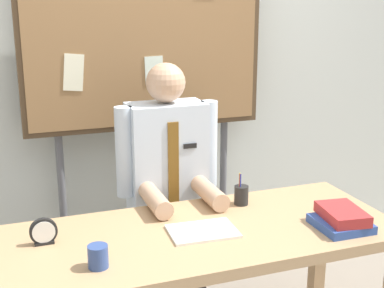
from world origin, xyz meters
TOP-DOWN VIEW (x-y plane):
  - back_wall at (0.00, 1.14)m, footprint 6.40×0.08m
  - desk at (0.00, 0.00)m, footprint 1.73×0.73m
  - person at (0.00, 0.54)m, footprint 0.55×0.56m
  - bulletin_board at (-0.00, 0.94)m, footprint 1.40×0.09m
  - book_stack at (0.58, -0.18)m, footprint 0.22×0.26m
  - open_notebook at (-0.02, -0.02)m, footprint 0.30×0.22m
  - desk_clock at (-0.68, 0.10)m, footprint 0.11×0.04m
  - coffee_mug at (-0.50, -0.17)m, footprint 0.08×0.08m
  - pen_holder at (0.28, 0.22)m, footprint 0.07×0.07m

SIDE VIEW (x-z plane):
  - desk at x=0.00m, z-range 0.27..1.00m
  - person at x=0.00m, z-range -0.05..1.35m
  - open_notebook at x=-0.02m, z-range 0.72..0.74m
  - book_stack at x=0.58m, z-range 0.72..0.81m
  - coffee_mug at x=-0.50m, z-range 0.72..0.81m
  - pen_holder at x=0.28m, z-range 0.69..0.85m
  - desk_clock at x=-0.68m, z-range 0.72..0.83m
  - back_wall at x=0.00m, z-range 0.00..2.70m
  - bulletin_board at x=0.00m, z-range 0.46..2.64m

